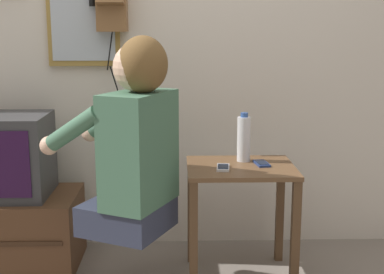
# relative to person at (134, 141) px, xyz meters

# --- Properties ---
(wall_back) EXTENTS (6.80, 0.05, 2.55)m
(wall_back) POSITION_rel_person_xyz_m (0.12, 0.67, 0.52)
(wall_back) COLOR beige
(wall_back) RESTS_ON ground_plane
(side_table) EXTENTS (0.53, 0.44, 0.59)m
(side_table) POSITION_rel_person_xyz_m (0.51, 0.18, -0.30)
(side_table) COLOR brown
(side_table) RESTS_ON ground_plane
(person) EXTENTS (0.64, 0.57, 0.91)m
(person) POSITION_rel_person_xyz_m (0.00, 0.00, 0.00)
(person) COLOR #2D3347
(person) RESTS_ON ground_plane
(tv_stand) EXTENTS (0.74, 0.47, 0.39)m
(tv_stand) POSITION_rel_person_xyz_m (-0.71, 0.35, -0.56)
(tv_stand) COLOR #51331E
(tv_stand) RESTS_ON ground_plane
(television) EXTENTS (0.50, 0.39, 0.43)m
(television) POSITION_rel_person_xyz_m (-0.72, 0.35, -0.15)
(television) COLOR #38383A
(television) RESTS_ON tv_stand
(wall_mirror) EXTENTS (0.39, 0.03, 0.59)m
(wall_mirror) POSITION_rel_person_xyz_m (-0.31, 0.63, 0.59)
(wall_mirror) COLOR olive
(cell_phone_held) EXTENTS (0.07, 0.13, 0.01)m
(cell_phone_held) POSITION_rel_person_xyz_m (0.42, 0.12, -0.16)
(cell_phone_held) COLOR silver
(cell_phone_held) RESTS_ON side_table
(cell_phone_spare) EXTENTS (0.08, 0.13, 0.01)m
(cell_phone_spare) POSITION_rel_person_xyz_m (0.62, 0.20, -0.16)
(cell_phone_spare) COLOR navy
(cell_phone_spare) RESTS_ON side_table
(water_bottle) EXTENTS (0.07, 0.07, 0.25)m
(water_bottle) POSITION_rel_person_xyz_m (0.54, 0.28, -0.05)
(water_bottle) COLOR silver
(water_bottle) RESTS_ON side_table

